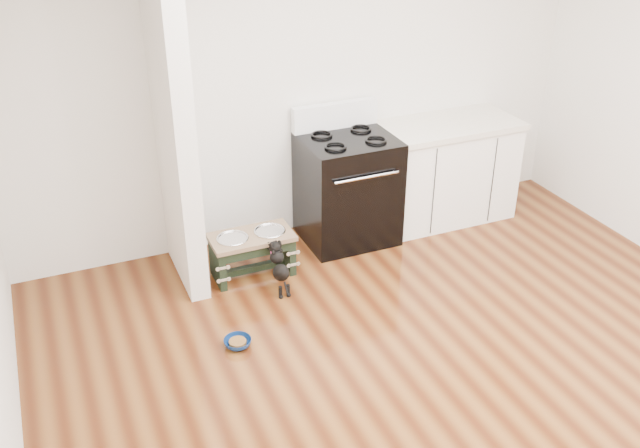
% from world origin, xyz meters
% --- Properties ---
extents(ground, '(5.00, 5.00, 0.00)m').
position_xyz_m(ground, '(0.00, 0.00, 0.00)').
color(ground, '#441D0C').
rests_on(ground, ground).
extents(room_shell, '(5.00, 5.00, 5.00)m').
position_xyz_m(room_shell, '(0.00, 0.00, 1.62)').
color(room_shell, silver).
rests_on(room_shell, ground).
extents(partition_wall, '(0.15, 0.80, 2.70)m').
position_xyz_m(partition_wall, '(-1.18, 2.10, 1.35)').
color(partition_wall, silver).
rests_on(partition_wall, ground).
extents(oven_range, '(0.76, 0.69, 1.14)m').
position_xyz_m(oven_range, '(0.25, 2.16, 0.48)').
color(oven_range, black).
rests_on(oven_range, ground).
extents(cabinet_run, '(1.24, 0.64, 0.91)m').
position_xyz_m(cabinet_run, '(1.23, 2.18, 0.45)').
color(cabinet_run, white).
rests_on(cabinet_run, ground).
extents(dog_feeder, '(0.65, 0.35, 0.37)m').
position_xyz_m(dog_feeder, '(-0.70, 1.89, 0.25)').
color(dog_feeder, black).
rests_on(dog_feeder, ground).
extents(puppy, '(0.11, 0.34, 0.40)m').
position_xyz_m(puppy, '(-0.58, 1.59, 0.22)').
color(puppy, black).
rests_on(puppy, ground).
extents(floor_bowl, '(0.22, 0.22, 0.06)m').
position_xyz_m(floor_bowl, '(-1.09, 1.05, 0.03)').
color(floor_bowl, navy).
rests_on(floor_bowl, ground).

